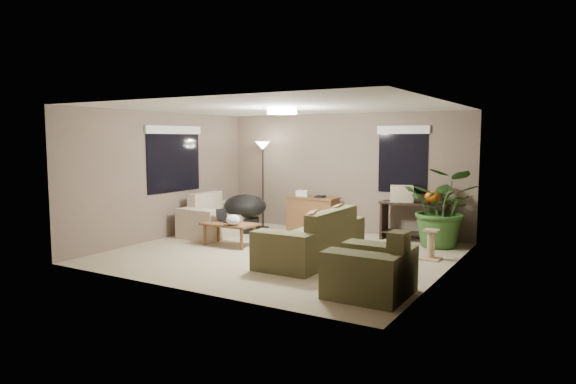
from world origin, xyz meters
The scene contains 20 objects.
room_shell centered at (0.00, 0.00, 1.25)m, with size 5.50×5.50×5.50m.
main_sofa centered at (0.71, -0.16, 0.29)m, with size 0.95×2.20×0.85m.
throw_pillows centered at (0.96, -0.16, 0.65)m, with size 0.36×1.39×0.47m.
loveseat centered at (-2.10, 0.85, 0.30)m, with size 0.90×1.60×0.85m.
armchair centered at (2.20, -1.46, 0.30)m, with size 0.95×1.00×0.85m.
coffee_table centered at (-1.18, 0.06, 0.36)m, with size 1.00×0.55×0.42m.
laptop centered at (-1.35, 0.16, 0.48)m, with size 0.42×0.33×0.24m.
plastic_bag centered at (-0.98, -0.09, 0.52)m, with size 0.27×0.25×0.19m, color white.
desk centered at (-0.51, 2.10, 0.38)m, with size 1.10×0.50×0.75m.
desk_papers centered at (-0.66, 2.09, 0.80)m, with size 0.70×0.29×0.12m.
console_table centered at (1.64, 2.21, 0.44)m, with size 1.30×0.40×0.75m.
pumpkin centered at (1.99, 2.21, 0.87)m, with size 0.30×0.30×0.24m, color orange.
cardboard_box centered at (1.39, 2.21, 0.91)m, with size 0.42×0.32×0.32m, color beige.
papasan_chair centered at (-1.75, 1.37, 0.47)m, with size 1.09×1.09×0.80m.
floor_lamp centered at (-1.69, 1.97, 1.60)m, with size 0.32×0.32×1.91m.
ceiling_fixture centered at (0.00, 0.00, 2.44)m, with size 0.50×0.50×0.10m, color white.
houseplant centered at (2.25, 1.94, 0.57)m, with size 1.31×1.46×1.14m, color #2D5923.
cat_scratching_post centered at (2.34, 0.86, 0.21)m, with size 0.32×0.32×0.50m.
window_left centered at (-2.73, 0.30, 1.78)m, with size 0.05×1.56×1.33m.
window_back centered at (1.30, 2.48, 1.79)m, with size 1.06×0.05×1.33m.
Camera 1 is at (4.52, -7.45, 1.98)m, focal length 32.00 mm.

